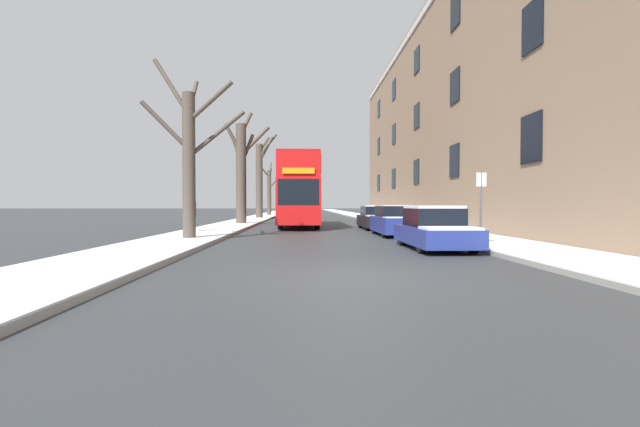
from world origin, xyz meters
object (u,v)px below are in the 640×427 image
(bare_tree_left_3, at_px, (269,190))
(pedestrian_left_sidewalk, at_px, (192,214))
(bare_tree_left_1, at_px, (242,169))
(parked_car_2, at_px, (375,218))
(parked_car_0, at_px, (434,229))
(bare_tree_left_0, at_px, (190,155))
(bare_tree_left_2, at_px, (260,177))
(parked_car_1, at_px, (395,221))
(street_sign_post, at_px, (481,205))
(oncoming_van, at_px, (288,207))
(double_decker_bus, at_px, (299,188))

(bare_tree_left_3, distance_m, pedestrian_left_sidewalk, 34.64)
(bare_tree_left_1, height_order, parked_car_2, bare_tree_left_1)
(bare_tree_left_3, distance_m, parked_car_0, 42.69)
(bare_tree_left_0, bearing_deg, bare_tree_left_2, 89.80)
(bare_tree_left_0, distance_m, bare_tree_left_1, 13.53)
(bare_tree_left_1, xyz_separation_m, parked_car_1, (8.71, -10.60, -3.33))
(bare_tree_left_3, relative_size, street_sign_post, 2.86)
(parked_car_2, height_order, street_sign_post, street_sign_post)
(parked_car_2, bearing_deg, street_sign_post, -83.62)
(bare_tree_left_1, xyz_separation_m, pedestrian_left_sidewalk, (-1.05, -9.53, -2.99))
(bare_tree_left_2, distance_m, bare_tree_left_3, 12.21)
(bare_tree_left_0, xyz_separation_m, oncoming_van, (2.81, 29.05, -2.16))
(bare_tree_left_2, xyz_separation_m, bare_tree_left_3, (-0.07, 12.18, -0.83))
(bare_tree_left_1, distance_m, street_sign_post, 20.06)
(parked_car_2, xyz_separation_m, oncoming_van, (-5.99, 20.64, 0.58))
(bare_tree_left_2, height_order, parked_car_2, bare_tree_left_2)
(parked_car_0, bearing_deg, oncoming_van, 100.53)
(bare_tree_left_0, height_order, street_sign_post, bare_tree_left_0)
(oncoming_van, bearing_deg, bare_tree_left_1, -99.93)
(bare_tree_left_2, xyz_separation_m, parked_car_1, (8.70, -23.43, -3.57))
(bare_tree_left_1, bearing_deg, pedestrian_left_sidewalk, -96.30)
(parked_car_1, distance_m, pedestrian_left_sidewalk, 9.82)
(bare_tree_left_0, relative_size, bare_tree_left_3, 1.02)
(bare_tree_left_0, relative_size, double_decker_bus, 0.70)
(bare_tree_left_0, relative_size, bare_tree_left_1, 0.90)
(pedestrian_left_sidewalk, bearing_deg, bare_tree_left_2, 49.88)
(bare_tree_left_3, bearing_deg, street_sign_post, -76.51)
(parked_car_1, bearing_deg, parked_car_2, 90.00)
(parked_car_2, bearing_deg, bare_tree_left_0, -136.30)
(parked_car_1, xyz_separation_m, pedestrian_left_sidewalk, (-9.76, 1.07, 0.34))
(bare_tree_left_0, distance_m, oncoming_van, 29.27)
(bare_tree_left_1, xyz_separation_m, street_sign_post, (10.05, -17.17, -2.56))
(bare_tree_left_1, xyz_separation_m, bare_tree_left_2, (0.00, 12.83, 0.24))
(double_decker_bus, relative_size, street_sign_post, 4.14)
(parked_car_0, bearing_deg, pedestrian_left_sidewalk, 143.79)
(parked_car_0, xyz_separation_m, pedestrian_left_sidewalk, (-9.76, 7.15, 0.36))
(oncoming_van, relative_size, street_sign_post, 2.05)
(bare_tree_left_3, height_order, parked_car_0, bare_tree_left_3)
(bare_tree_left_3, bearing_deg, bare_tree_left_2, -89.68)
(bare_tree_left_1, distance_m, parked_car_1, 14.11)
(bare_tree_left_0, relative_size, street_sign_post, 2.90)
(parked_car_2, bearing_deg, bare_tree_left_2, 115.88)
(street_sign_post, bearing_deg, parked_car_1, 101.59)
(bare_tree_left_1, bearing_deg, double_decker_bus, -29.83)
(bare_tree_left_1, bearing_deg, oncoming_van, 80.07)
(bare_tree_left_0, height_order, bare_tree_left_3, bare_tree_left_0)
(parked_car_0, height_order, pedestrian_left_sidewalk, pedestrian_left_sidewalk)
(bare_tree_left_2, xyz_separation_m, oncoming_van, (2.72, 2.70, -3.00))
(street_sign_post, bearing_deg, parked_car_0, 159.78)
(parked_car_0, bearing_deg, bare_tree_left_2, 106.44)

